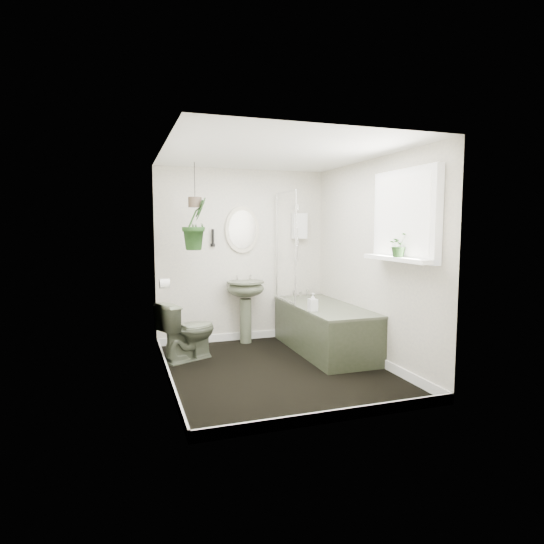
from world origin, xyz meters
name	(u,v)px	position (x,y,z in m)	size (l,w,h in m)	color
floor	(276,371)	(0.00, 0.00, -0.01)	(2.30, 2.80, 0.02)	black
ceiling	(277,152)	(0.00, 0.00, 2.31)	(2.30, 2.80, 0.02)	white
wall_back	(242,256)	(0.00, 1.41, 1.15)	(2.30, 0.02, 2.30)	beige
wall_front	(337,279)	(0.00, -1.41, 1.15)	(2.30, 0.02, 2.30)	beige
wall_left	(164,267)	(-1.16, 0.00, 1.15)	(0.02, 2.80, 2.30)	beige
wall_right	(373,261)	(1.16, 0.00, 1.15)	(0.02, 2.80, 2.30)	beige
skirting	(276,365)	(0.00, 0.00, 0.05)	(2.30, 2.80, 0.10)	white
bathtub	(324,328)	(0.80, 0.50, 0.29)	(0.72, 1.72, 0.58)	#4B523F
bath_screen	(286,247)	(0.47, 0.99, 1.28)	(0.04, 0.72, 1.40)	silver
shower_box	(299,226)	(0.80, 1.34, 1.55)	(0.20, 0.10, 0.35)	white
oval_mirror	(242,230)	(-0.01, 1.37, 1.50)	(0.46, 0.03, 0.62)	beige
wall_sconce	(213,237)	(-0.41, 1.36, 1.40)	(0.04, 0.04, 0.22)	black
toilet_roll_holder	(164,284)	(-1.10, 0.70, 0.90)	(0.11, 0.11, 0.11)	white
window_recess	(405,216)	(1.09, -0.70, 1.65)	(0.08, 1.00, 0.90)	white
window_sill	(398,259)	(1.02, -0.70, 1.23)	(0.18, 1.00, 0.04)	white
window_blinds	(401,216)	(1.04, -0.70, 1.65)	(0.01, 0.86, 0.76)	white
toilet	(188,330)	(-0.85, 0.69, 0.34)	(0.38, 0.67, 0.69)	#4B523F
pedestal_sink	(246,312)	(-0.01, 1.23, 0.42)	(0.49, 0.42, 0.83)	#4B523F
sill_plant	(399,245)	(1.00, -0.74, 1.37)	(0.21, 0.18, 0.23)	black
hanging_plant	(195,224)	(-0.70, 0.95, 1.58)	(0.35, 0.28, 0.63)	black
soap_bottle	(313,302)	(0.51, 0.20, 0.68)	(0.09, 0.10, 0.21)	black
hanging_pot	(195,202)	(-0.70, 0.95, 1.83)	(0.16, 0.16, 0.12)	#433629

